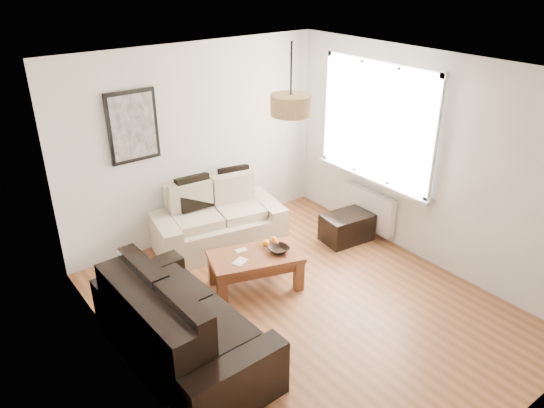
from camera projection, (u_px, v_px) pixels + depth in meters
floor at (305, 307)px, 5.77m from camera, size 4.50×4.50×0.00m
ceiling at (312, 71)px, 4.64m from camera, size 3.80×4.50×0.00m
wall_back at (196, 144)px, 6.82m from camera, size 3.80×0.04×2.60m
wall_front at (520, 313)px, 3.59m from camera, size 3.80×0.04×2.60m
wall_left at (129, 264)px, 4.17m from camera, size 0.04×4.50×2.60m
wall_right at (428, 161)px, 6.24m from camera, size 0.04×4.50×2.60m
window_bay at (378, 122)px, 6.66m from camera, size 0.14×1.90×1.60m
radiator at (368, 208)px, 7.17m from camera, size 0.10×0.90×0.52m
poster at (133, 127)px, 6.16m from camera, size 0.62×0.04×0.87m
pendant_shade at (291, 105)px, 5.01m from camera, size 0.40×0.40×0.20m
loveseat_cream at (217, 217)px, 6.85m from camera, size 1.81×1.21×0.83m
sofa_leather at (182, 320)px, 4.89m from camera, size 1.04×2.03×0.86m
coffee_table at (255, 270)px, 6.05m from camera, size 1.17×0.87×0.43m
ottoman at (347, 227)px, 7.06m from camera, size 0.71×0.50×0.38m
cushion_left at (194, 193)px, 6.74m from camera, size 0.46×0.17×0.45m
cushion_right at (235, 182)px, 7.09m from camera, size 0.44×0.20×0.42m
fruit_bowl at (279, 249)px, 6.01m from camera, size 0.25×0.25×0.06m
orange_a at (276, 243)px, 6.13m from camera, size 0.08×0.08×0.07m
orange_b at (274, 239)px, 6.20m from camera, size 0.08×0.08×0.07m
orange_c at (266, 243)px, 6.12m from camera, size 0.11×0.11×0.09m
papers at (240, 262)px, 5.82m from camera, size 0.21×0.18×0.01m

